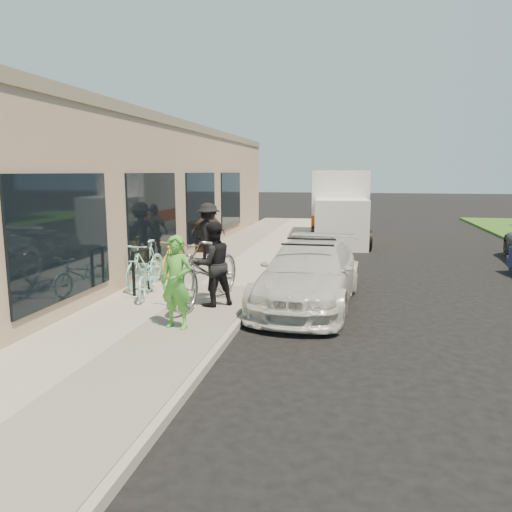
{
  "coord_description": "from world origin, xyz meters",
  "views": [
    {
      "loc": [
        1.54,
        -7.85,
        2.72
      ],
      "look_at": [
        -0.41,
        1.86,
        1.05
      ],
      "focal_mm": 35.0,
      "sensor_mm": 36.0,
      "label": 1
    }
  ],
  "objects_px": {
    "cruiser_bike_b": "(148,277)",
    "sedan_silver": "(317,258)",
    "cruiser_bike_a": "(146,264)",
    "sandwich_board": "(204,237)",
    "woman_rider": "(177,282)",
    "bystander_a": "(209,234)",
    "moving_truck": "(339,210)",
    "man_standing": "(213,264)",
    "bike_rack": "(141,267)",
    "bystander_b": "(208,233)",
    "cruiser_bike_c": "(174,257)",
    "sedan_white": "(309,274)",
    "tandem_bike": "(208,270)"
  },
  "relations": [
    {
      "from": "cruiser_bike_b",
      "to": "sedan_silver",
      "type": "bearing_deg",
      "value": 29.93
    },
    {
      "from": "cruiser_bike_a",
      "to": "sandwich_board",
      "type": "bearing_deg",
      "value": 96.76
    },
    {
      "from": "woman_rider",
      "to": "bystander_a",
      "type": "xyz_separation_m",
      "value": [
        -1.12,
        5.58,
        0.09
      ]
    },
    {
      "from": "moving_truck",
      "to": "man_standing",
      "type": "relative_size",
      "value": 3.54
    },
    {
      "from": "bike_rack",
      "to": "man_standing",
      "type": "bearing_deg",
      "value": -21.23
    },
    {
      "from": "sandwich_board",
      "to": "bystander_b",
      "type": "xyz_separation_m",
      "value": [
        0.61,
        -1.58,
        0.32
      ]
    },
    {
      "from": "cruiser_bike_a",
      "to": "bike_rack",
      "type": "bearing_deg",
      "value": -68.98
    },
    {
      "from": "sedan_silver",
      "to": "bystander_b",
      "type": "xyz_separation_m",
      "value": [
        -3.24,
        1.26,
        0.41
      ]
    },
    {
      "from": "man_standing",
      "to": "bystander_a",
      "type": "relative_size",
      "value": 0.94
    },
    {
      "from": "bike_rack",
      "to": "cruiser_bike_a",
      "type": "height_order",
      "value": "cruiser_bike_a"
    },
    {
      "from": "bystander_b",
      "to": "woman_rider",
      "type": "bearing_deg",
      "value": -99.39
    },
    {
      "from": "bike_rack",
      "to": "bystander_b",
      "type": "relative_size",
      "value": 0.57
    },
    {
      "from": "cruiser_bike_c",
      "to": "bystander_a",
      "type": "height_order",
      "value": "bystander_a"
    },
    {
      "from": "sandwich_board",
      "to": "cruiser_bike_a",
      "type": "distance_m",
      "value": 4.9
    },
    {
      "from": "cruiser_bike_c",
      "to": "sedan_white",
      "type": "bearing_deg",
      "value": -25.8
    },
    {
      "from": "man_standing",
      "to": "cruiser_bike_b",
      "type": "bearing_deg",
      "value": -56.4
    },
    {
      "from": "sedan_white",
      "to": "man_standing",
      "type": "height_order",
      "value": "man_standing"
    },
    {
      "from": "cruiser_bike_b",
      "to": "woman_rider",
      "type": "bearing_deg",
      "value": -67.0
    },
    {
      "from": "sedan_white",
      "to": "man_standing",
      "type": "relative_size",
      "value": 2.81
    },
    {
      "from": "bike_rack",
      "to": "woman_rider",
      "type": "relative_size",
      "value": 0.61
    },
    {
      "from": "woman_rider",
      "to": "cruiser_bike_c",
      "type": "xyz_separation_m",
      "value": [
        -1.59,
        4.09,
        -0.31
      ]
    },
    {
      "from": "man_standing",
      "to": "cruiser_bike_a",
      "type": "bearing_deg",
      "value": -74.9
    },
    {
      "from": "bike_rack",
      "to": "sedan_silver",
      "type": "xyz_separation_m",
      "value": [
        3.55,
        2.7,
        -0.15
      ]
    },
    {
      "from": "bike_rack",
      "to": "cruiser_bike_a",
      "type": "relative_size",
      "value": 0.55
    },
    {
      "from": "tandem_bike",
      "to": "bystander_b",
      "type": "relative_size",
      "value": 1.56
    },
    {
      "from": "woman_rider",
      "to": "bystander_b",
      "type": "bearing_deg",
      "value": 114.4
    },
    {
      "from": "bike_rack",
      "to": "cruiser_bike_a",
      "type": "bearing_deg",
      "value": 105.68
    },
    {
      "from": "moving_truck",
      "to": "bystander_b",
      "type": "relative_size",
      "value": 3.51
    },
    {
      "from": "bystander_a",
      "to": "bystander_b",
      "type": "xyz_separation_m",
      "value": [
        -0.18,
        0.56,
        -0.04
      ]
    },
    {
      "from": "sandwich_board",
      "to": "woman_rider",
      "type": "relative_size",
      "value": 0.63
    },
    {
      "from": "sedan_white",
      "to": "sandwich_board",
      "type": "bearing_deg",
      "value": 130.76
    },
    {
      "from": "bike_rack",
      "to": "man_standing",
      "type": "height_order",
      "value": "man_standing"
    },
    {
      "from": "man_standing",
      "to": "cruiser_bike_c",
      "type": "bearing_deg",
      "value": -96.56
    },
    {
      "from": "moving_truck",
      "to": "woman_rider",
      "type": "bearing_deg",
      "value": -103.87
    },
    {
      "from": "cruiser_bike_a",
      "to": "bystander_a",
      "type": "relative_size",
      "value": 0.99
    },
    {
      "from": "sedan_silver",
      "to": "woman_rider",
      "type": "relative_size",
      "value": 2.14
    },
    {
      "from": "sandwich_board",
      "to": "bystander_a",
      "type": "height_order",
      "value": "bystander_a"
    },
    {
      "from": "cruiser_bike_b",
      "to": "bystander_a",
      "type": "height_order",
      "value": "bystander_a"
    },
    {
      "from": "sedan_white",
      "to": "cruiser_bike_a",
      "type": "height_order",
      "value": "sedan_white"
    },
    {
      "from": "cruiser_bike_c",
      "to": "moving_truck",
      "type": "bearing_deg",
      "value": 65.42
    },
    {
      "from": "bike_rack",
      "to": "cruiser_bike_a",
      "type": "distance_m",
      "value": 0.66
    },
    {
      "from": "cruiser_bike_b",
      "to": "bystander_a",
      "type": "distance_m",
      "value": 3.7
    },
    {
      "from": "sedan_silver",
      "to": "man_standing",
      "type": "height_order",
      "value": "man_standing"
    },
    {
      "from": "sedan_silver",
      "to": "tandem_bike",
      "type": "distance_m",
      "value": 3.78
    },
    {
      "from": "cruiser_bike_a",
      "to": "bystander_b",
      "type": "height_order",
      "value": "bystander_b"
    },
    {
      "from": "sedan_silver",
      "to": "bystander_b",
      "type": "distance_m",
      "value": 3.5
    },
    {
      "from": "cruiser_bike_c",
      "to": "cruiser_bike_b",
      "type": "bearing_deg",
      "value": -84.42
    },
    {
      "from": "tandem_bike",
      "to": "cruiser_bike_b",
      "type": "distance_m",
      "value": 1.46
    },
    {
      "from": "sedan_white",
      "to": "cruiser_bike_a",
      "type": "distance_m",
      "value": 3.78
    },
    {
      "from": "woman_rider",
      "to": "cruiser_bike_c",
      "type": "distance_m",
      "value": 4.4
    }
  ]
}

